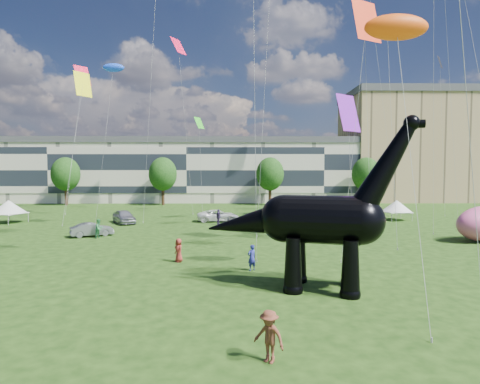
{
  "coord_description": "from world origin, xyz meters",
  "views": [
    {
      "loc": [
        1.37,
        -21.78,
        6.7
      ],
      "look_at": [
        1.77,
        8.0,
        5.0
      ],
      "focal_mm": 30.0,
      "sensor_mm": 36.0,
      "label": 1
    }
  ],
  "objects": [
    {
      "name": "tree_mid_right",
      "position": [
        8.0,
        53.0,
        6.29
      ],
      "size": [
        5.2,
        5.2,
        9.44
      ],
      "color": "#382314",
      "rests_on": "ground"
    },
    {
      "name": "terrace_row",
      "position": [
        -8.0,
        62.0,
        6.0
      ],
      "size": [
        78.0,
        11.0,
        12.0
      ],
      "primitive_type": "cube",
      "color": "beige",
      "rests_on": "ground"
    },
    {
      "name": "tree_far_left",
      "position": [
        -30.0,
        53.0,
        6.29
      ],
      "size": [
        5.2,
        5.2,
        9.44
      ],
      "color": "#382314",
      "rests_on": "ground"
    },
    {
      "name": "gazebo_left",
      "position": [
        -26.8,
        28.27,
        2.0
      ],
      "size": [
        5.14,
        5.14,
        2.85
      ],
      "rotation": [
        0.0,
        0.0,
        -0.31
      ],
      "color": "silver",
      "rests_on": "ground"
    },
    {
      "name": "apartment_block",
      "position": [
        40.0,
        65.0,
        11.0
      ],
      "size": [
        28.0,
        18.0,
        22.0
      ],
      "primitive_type": "cube",
      "color": "tan",
      "rests_on": "ground"
    },
    {
      "name": "ground",
      "position": [
        0.0,
        0.0,
        0.0
      ],
      "size": [
        220.0,
        220.0,
        0.0
      ],
      "primitive_type": "plane",
      "color": "#16330C",
      "rests_on": "ground"
    },
    {
      "name": "kites",
      "position": [
        4.76,
        19.52,
        22.48
      ],
      "size": [
        67.59,
        50.8,
        29.94
      ],
      "color": "red",
      "rests_on": "ground"
    },
    {
      "name": "dinosaur_sculpture",
      "position": [
        5.77,
        0.39,
        3.73
      ],
      "size": [
        12.03,
        5.08,
        9.88
      ],
      "rotation": [
        0.0,
        0.0,
        -0.28
      ],
      "color": "black",
      "rests_on": "ground"
    },
    {
      "name": "car_grey",
      "position": [
        -12.89,
        18.13,
        0.68
      ],
      "size": [
        4.3,
        3.13,
        1.35
      ],
      "primitive_type": "imported",
      "rotation": [
        0.0,
        0.0,
        2.04
      ],
      "color": "slate",
      "rests_on": "ground"
    },
    {
      "name": "gazebo_near",
      "position": [
        6.03,
        24.86,
        1.97
      ],
      "size": [
        4.5,
        4.5,
        2.8
      ],
      "rotation": [
        0.0,
        0.0,
        0.13
      ],
      "color": "white",
      "rests_on": "ground"
    },
    {
      "name": "tree_far_right",
      "position": [
        26.0,
        53.0,
        6.29
      ],
      "size": [
        5.2,
        5.2,
        9.44
      ],
      "color": "#382314",
      "rests_on": "ground"
    },
    {
      "name": "car_dark",
      "position": [
        4.98,
        22.72,
        0.68
      ],
      "size": [
        2.66,
        4.95,
        1.36
      ],
      "primitive_type": "imported",
      "rotation": [
        0.0,
        0.0,
        -0.16
      ],
      "color": "#595960",
      "rests_on": "ground"
    },
    {
      "name": "tree_mid_left",
      "position": [
        -12.0,
        53.0,
        6.29
      ],
      "size": [
        5.2,
        5.2,
        9.44
      ],
      "color": "#382314",
      "rests_on": "ground"
    },
    {
      "name": "car_white",
      "position": [
        -0.73,
        29.24,
        0.75
      ],
      "size": [
        5.65,
        3.15,
        1.49
      ],
      "primitive_type": "imported",
      "rotation": [
        0.0,
        0.0,
        1.7
      ],
      "color": "white",
      "rests_on": "ground"
    },
    {
      "name": "visitors",
      "position": [
        -1.1,
        13.91,
        0.91
      ],
      "size": [
        46.19,
        40.57,
        1.87
      ],
      "color": "brown",
      "rests_on": "ground"
    },
    {
      "name": "car_silver",
      "position": [
        -12.32,
        27.62,
        0.84
      ],
      "size": [
        4.19,
        5.26,
        1.68
      ],
      "primitive_type": "imported",
      "rotation": [
        0.0,
        0.0,
        0.53
      ],
      "color": "#ADADB2",
      "rests_on": "ground"
    },
    {
      "name": "gazebo_far",
      "position": [
        22.67,
        30.35,
        1.86
      ],
      "size": [
        4.19,
        4.19,
        2.64
      ],
      "rotation": [
        0.0,
        0.0,
        0.11
      ],
      "color": "white",
      "rests_on": "ground"
    }
  ]
}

